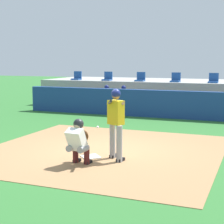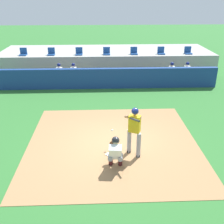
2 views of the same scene
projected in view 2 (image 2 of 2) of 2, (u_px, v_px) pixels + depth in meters
ground_plane at (113, 143)px, 10.31m from camera, size 80.00×80.00×0.00m
dirt_infield at (113, 143)px, 10.31m from camera, size 6.40×6.40×0.01m
home_plate at (114, 154)px, 9.57m from camera, size 0.62×0.62×0.02m
batter_at_plate at (134, 129)px, 9.19m from camera, size 0.58×0.88×1.80m
catcher_crouched at (115, 151)px, 8.69m from camera, size 0.51×1.62×1.13m
dugout_wall at (108, 78)px, 15.99m from camera, size 13.00×0.30×1.20m
dugout_bench at (107, 79)px, 17.06m from camera, size 11.80×0.44×0.45m
dugout_player_0 at (59, 74)px, 16.62m from camera, size 0.49×0.70×1.30m
dugout_player_1 at (74, 74)px, 16.65m from camera, size 0.49×0.70×1.30m
dugout_player_2 at (172, 72)px, 16.89m from camera, size 0.49×0.70×1.30m
dugout_player_3 at (187, 72)px, 16.93m from camera, size 0.49×0.70×1.30m
stands_platform at (106, 60)px, 19.97m from camera, size 15.00×4.40×1.40m
stadium_seat_0 at (23, 53)px, 18.02m from camera, size 0.46×0.46×0.48m
stadium_seat_1 at (51, 53)px, 18.09m from camera, size 0.46×0.46×0.48m
stadium_seat_2 at (79, 53)px, 18.17m from camera, size 0.46×0.46×0.48m
stadium_seat_3 at (107, 52)px, 18.24m from camera, size 0.46×0.46×0.48m
stadium_seat_4 at (134, 52)px, 18.31m from camera, size 0.46×0.46×0.48m
stadium_seat_5 at (161, 52)px, 18.38m from camera, size 0.46×0.46×0.48m
stadium_seat_6 at (188, 52)px, 18.45m from camera, size 0.46×0.46×0.48m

